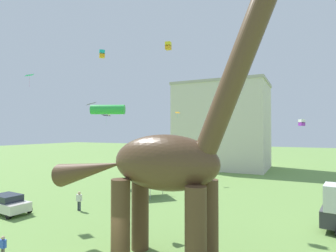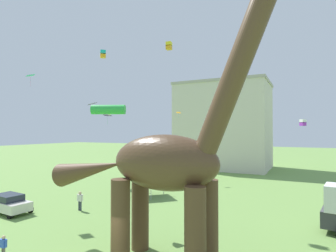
# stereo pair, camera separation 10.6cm
# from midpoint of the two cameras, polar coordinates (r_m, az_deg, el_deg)

# --- Properties ---
(dinosaur_sculpture) EXTENTS (13.64, 2.89, 14.26)m
(dinosaur_sculpture) POSITION_cam_midpoint_polar(r_m,az_deg,el_deg) (14.29, -0.82, -7.56)
(dinosaur_sculpture) COLOR #513823
(dinosaur_sculpture) RESTS_ON ground_plane
(parked_sedan_left) EXTENTS (4.34, 2.13, 1.55)m
(parked_sedan_left) POSITION_cam_midpoint_polar(r_m,az_deg,el_deg) (27.05, -30.12, -13.69)
(parked_sedan_left) COLOR silver
(parked_sedan_left) RESTS_ON ground_plane
(person_vendor_side) EXTENTS (0.46, 0.20, 1.23)m
(person_vendor_side) POSITION_cam_midpoint_polar(r_m,az_deg,el_deg) (18.07, -30.80, -20.40)
(person_vendor_side) COLOR #6B6056
(person_vendor_side) RESTS_ON ground_plane
(person_near_flyer) EXTENTS (0.60, 0.27, 1.61)m
(person_near_flyer) POSITION_cam_midpoint_polar(r_m,az_deg,el_deg) (25.41, -17.67, -14.22)
(person_near_flyer) COLOR #2D3347
(person_near_flyer) RESTS_ON ground_plane
(festival_canopy_tent) EXTENTS (3.15, 3.15, 3.00)m
(festival_canopy_tent) POSITION_cam_midpoint_polar(r_m,az_deg,el_deg) (29.37, -4.41, -9.37)
(festival_canopy_tent) COLOR #B2B2B7
(festival_canopy_tent) RESTS_ON ground_plane
(kite_high_right) EXTENTS (1.93, 1.86, 0.35)m
(kite_high_right) POSITION_cam_midpoint_polar(r_m,az_deg,el_deg) (39.12, -15.33, 4.48)
(kite_high_right) COLOR black
(kite_mid_left) EXTENTS (1.33, 1.49, 1.54)m
(kite_mid_left) POSITION_cam_midpoint_polar(r_m,az_deg,el_deg) (43.21, -12.36, 2.17)
(kite_mid_left) COLOR black
(kite_far_left) EXTENTS (0.53, 0.53, 0.68)m
(kite_far_left) POSITION_cam_midpoint_polar(r_m,az_deg,el_deg) (25.65, 0.31, 16.28)
(kite_far_left) COLOR yellow
(kite_near_high) EXTENTS (0.77, 0.78, 0.85)m
(kite_near_high) POSITION_cam_midpoint_polar(r_m,az_deg,el_deg) (38.66, 2.29, 2.78)
(kite_near_high) COLOR orange
(kite_drifting) EXTENTS (0.77, 0.77, 0.78)m
(kite_drifting) POSITION_cam_midpoint_polar(r_m,az_deg,el_deg) (30.54, -13.23, 14.32)
(kite_drifting) COLOR #19B2B7
(kite_mid_right) EXTENTS (1.12, 1.00, 1.15)m
(kite_mid_right) POSITION_cam_midpoint_polar(r_m,az_deg,el_deg) (28.01, -26.52, 9.36)
(kite_mid_right) COLOR #19B2B7
(kite_trailing) EXTENTS (2.51, 2.49, 0.72)m
(kite_trailing) POSITION_cam_midpoint_polar(r_m,az_deg,el_deg) (20.66, -11.92, 3.29)
(kite_trailing) COLOR green
(kite_high_left) EXTENTS (0.59, 0.59, 0.60)m
(kite_high_left) POSITION_cam_midpoint_polar(r_m,az_deg,el_deg) (28.03, 26.27, 0.65)
(kite_high_left) COLOR white
(background_building_block) EXTENTS (16.30, 12.03, 15.70)m
(background_building_block) POSITION_cam_midpoint_polar(r_m,az_deg,el_deg) (52.42, 11.58, 0.10)
(background_building_block) COLOR beige
(background_building_block) RESTS_ON ground_plane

